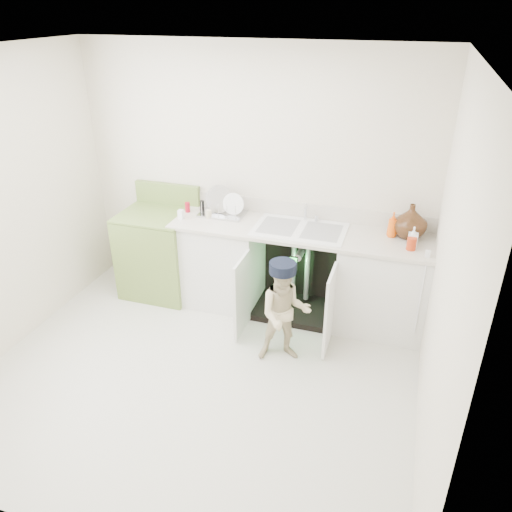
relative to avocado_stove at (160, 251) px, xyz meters
The scene contains 5 objects.
ground 1.57m from the avocado_stove, 51.90° to the right, with size 3.50×3.50×0.00m, color #BCB7A5.
room_shell 1.70m from the avocado_stove, 51.90° to the right, with size 6.00×5.50×1.26m.
counter_run 1.50m from the avocado_stove, ahead, with size 2.44×1.02×1.21m.
avocado_stove is the anchor object (origin of this frame).
repair_worker 1.70m from the avocado_stove, 25.11° to the right, with size 0.53×0.64×0.93m.
Camera 1 is at (1.44, -2.94, 2.79)m, focal length 35.00 mm.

